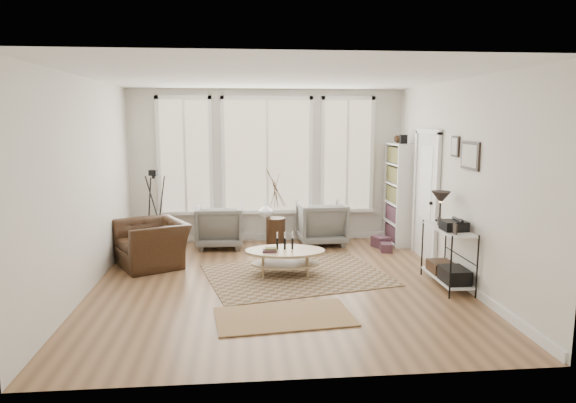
{
  "coord_description": "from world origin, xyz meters",
  "views": [
    {
      "loc": [
        -0.52,
        -7.07,
        2.34
      ],
      "look_at": [
        0.2,
        0.6,
        1.1
      ],
      "focal_mm": 32.0,
      "sensor_mm": 36.0,
      "label": 1
    }
  ],
  "objects": [
    {
      "name": "low_shelf",
      "position": [
        2.38,
        -0.3,
        0.51
      ],
      "size": [
        0.38,
        1.08,
        1.3
      ],
      "color": "white",
      "rests_on": "ground"
    },
    {
      "name": "coffee_table",
      "position": [
        0.13,
        0.44,
        0.3
      ],
      "size": [
        1.26,
        0.85,
        0.55
      ],
      "color": "tan",
      "rests_on": "ground"
    },
    {
      "name": "accent_chair",
      "position": [
        -1.95,
        1.13,
        0.36
      ],
      "size": [
        1.43,
        1.38,
        0.72
      ],
      "primitive_type": "imported",
      "rotation": [
        0.0,
        0.0,
        -1.08
      ],
      "color": "#352013",
      "rests_on": "ground"
    },
    {
      "name": "bay_window",
      "position": [
        0.0,
        2.71,
        1.61
      ],
      "size": [
        4.14,
        0.12,
        2.24
      ],
      "color": "tan",
      "rests_on": "ground"
    },
    {
      "name": "armchair_left",
      "position": [
        -0.91,
        2.26,
        0.39
      ],
      "size": [
        0.84,
        0.87,
        0.78
      ],
      "primitive_type": "imported",
      "rotation": [
        0.0,
        0.0,
        3.13
      ],
      "color": "slate",
      "rests_on": "ground"
    },
    {
      "name": "tripod_camera",
      "position": [
        -2.06,
        2.2,
        0.67
      ],
      "size": [
        0.51,
        0.51,
        1.45
      ],
      "color": "black",
      "rests_on": "ground"
    },
    {
      "name": "armchair_right",
      "position": [
        1.0,
        2.3,
        0.4
      ],
      "size": [
        0.9,
        0.92,
        0.81
      ],
      "primitive_type": "imported",
      "rotation": [
        0.0,
        0.0,
        3.18
      ],
      "color": "slate",
      "rests_on": "ground"
    },
    {
      "name": "door",
      "position": [
        2.57,
        1.15,
        1.12
      ],
      "size": [
        0.09,
        1.06,
        2.22
      ],
      "color": "silver",
      "rests_on": "ground"
    },
    {
      "name": "wall_art",
      "position": [
        2.58,
        -0.27,
        1.88
      ],
      "size": [
        0.04,
        0.88,
        0.44
      ],
      "color": "black",
      "rests_on": "ground"
    },
    {
      "name": "rug_runner",
      "position": [
        -0.02,
        -1.26,
        0.01
      ],
      "size": [
        1.71,
        1.07,
        0.01
      ],
      "primitive_type": "cube",
      "rotation": [
        0.0,
        0.0,
        0.11
      ],
      "color": "brown",
      "rests_on": "ground"
    },
    {
      "name": "bookcase",
      "position": [
        2.44,
        2.23,
        0.96
      ],
      "size": [
        0.31,
        0.85,
        2.06
      ],
      "color": "white",
      "rests_on": "ground"
    },
    {
      "name": "room",
      "position": [
        0.02,
        0.03,
        1.43
      ],
      "size": [
        5.5,
        5.54,
        2.9
      ],
      "color": "olive",
      "rests_on": "ground"
    },
    {
      "name": "book_stack_near",
      "position": [
        2.05,
        1.96,
        0.1
      ],
      "size": [
        0.33,
        0.37,
        0.2
      ],
      "primitive_type": "cube",
      "rotation": [
        0.0,
        0.0,
        0.36
      ],
      "color": "maroon",
      "rests_on": "ground"
    },
    {
      "name": "vase",
      "position": [
        -0.06,
        2.29,
        0.67
      ],
      "size": [
        0.29,
        0.29,
        0.26
      ],
      "primitive_type": "imported",
      "rotation": [
        0.0,
        0.0,
        -0.14
      ],
      "color": "silver",
      "rests_on": "side_table"
    },
    {
      "name": "rug_main",
      "position": [
        0.3,
        0.38,
        0.01
      ],
      "size": [
        2.98,
        2.5,
        0.01
      ],
      "primitive_type": "cube",
      "rotation": [
        0.0,
        0.0,
        0.23
      ],
      "color": "brown",
      "rests_on": "ground"
    },
    {
      "name": "side_table",
      "position": [
        0.12,
        2.21,
        0.72
      ],
      "size": [
        0.36,
        0.36,
        1.5
      ],
      "color": "#352013",
      "rests_on": "ground"
    },
    {
      "name": "book_stack_far",
      "position": [
        2.05,
        1.61,
        0.08
      ],
      "size": [
        0.22,
        0.26,
        0.16
      ],
      "primitive_type": "cube",
      "rotation": [
        0.0,
        0.0,
        -0.12
      ],
      "color": "maroon",
      "rests_on": "ground"
    }
  ]
}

